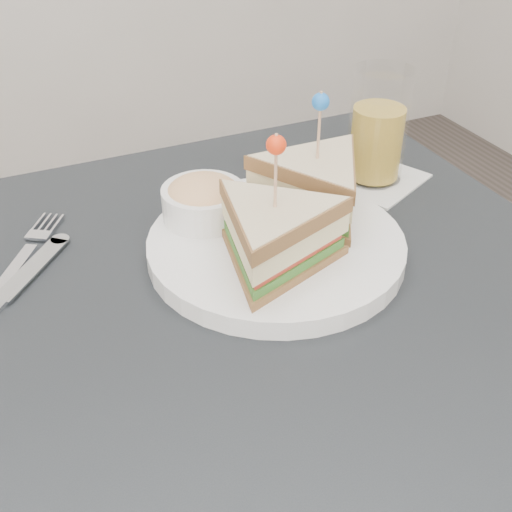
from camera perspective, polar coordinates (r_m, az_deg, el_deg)
The scene contains 5 objects.
table at distance 0.73m, azimuth -0.39°, elevation -8.68°, with size 0.80×0.80×0.75m.
plate_meal at distance 0.73m, azimuth 2.34°, elevation 3.52°, with size 0.36×0.35×0.18m.
cutlery_fork at distance 0.80m, azimuth -19.86°, elevation 0.15°, with size 0.12×0.18×0.01m.
cutlery_knife at distance 0.74m, azimuth -21.37°, elevation -3.34°, with size 0.16×0.18×0.01m.
drink_set at distance 0.90m, azimuth 10.73°, elevation 10.72°, with size 0.17×0.17×0.16m.
Camera 1 is at (-0.21, -0.49, 1.18)m, focal length 45.00 mm.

